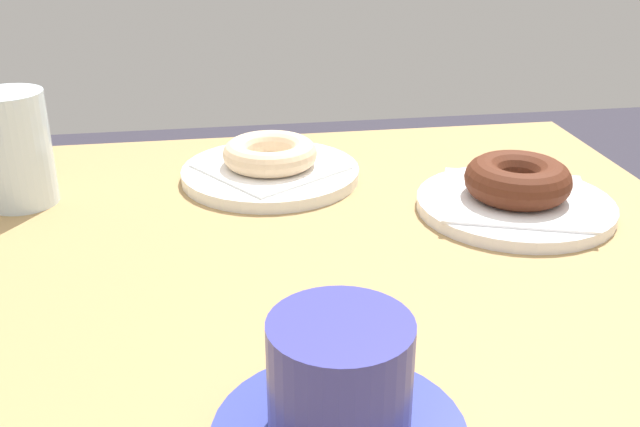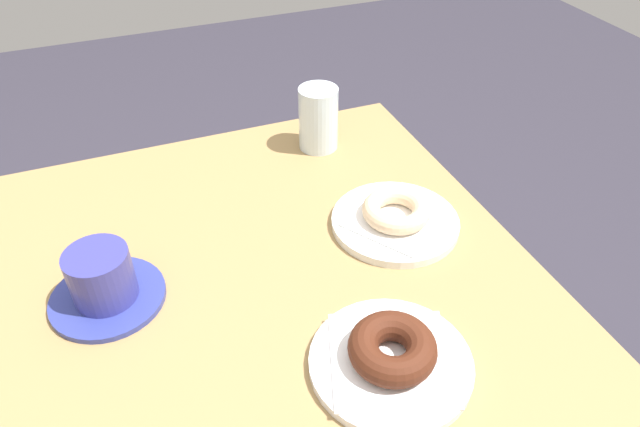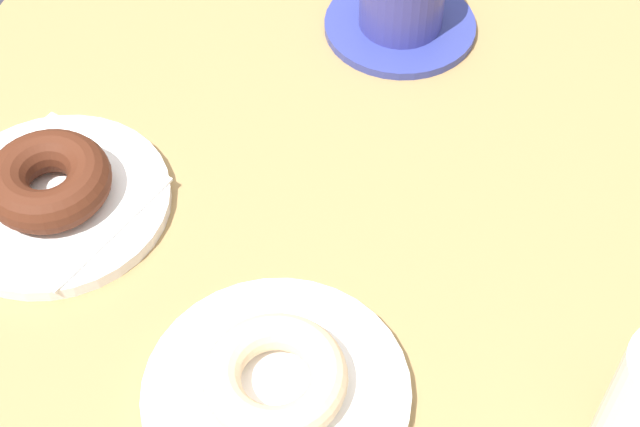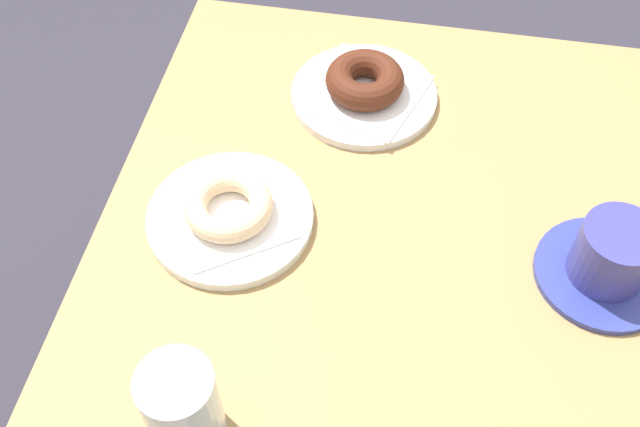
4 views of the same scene
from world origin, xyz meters
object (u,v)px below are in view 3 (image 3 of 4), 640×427
plate_chocolate_ring (55,202)px  plate_sugar_ring (276,393)px  donut_chocolate_ring (48,181)px  coffee_cup (402,1)px  donut_sugar_ring (275,377)px

plate_chocolate_ring → plate_sugar_ring: bearing=-118.3°
donut_chocolate_ring → coffee_cup: coffee_cup is taller
plate_chocolate_ring → coffee_cup: bearing=-37.7°
donut_chocolate_ring → donut_sugar_ring: size_ratio=1.01×
plate_sugar_ring → coffee_cup: (0.44, -0.00, 0.03)m
donut_chocolate_ring → coffee_cup: bearing=-37.7°
plate_sugar_ring → coffee_cup: 0.44m
donut_chocolate_ring → plate_sugar_ring: bearing=-118.3°
plate_chocolate_ring → plate_sugar_ring: size_ratio=1.00×
donut_chocolate_ring → donut_sugar_ring: 0.27m
donut_chocolate_ring → coffee_cup: 0.39m
plate_sugar_ring → donut_sugar_ring: size_ratio=1.89×
plate_sugar_ring → coffee_cup: bearing=-0.1°
plate_chocolate_ring → donut_sugar_ring: donut_sugar_ring is taller
plate_chocolate_ring → plate_sugar_ring: (-0.13, -0.24, 0.00)m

